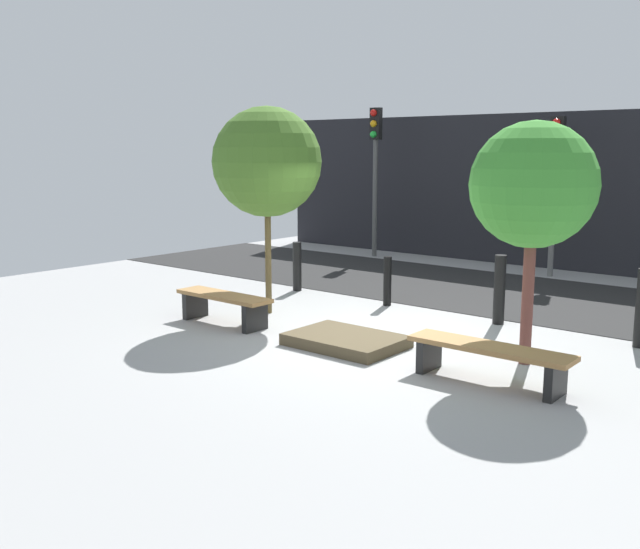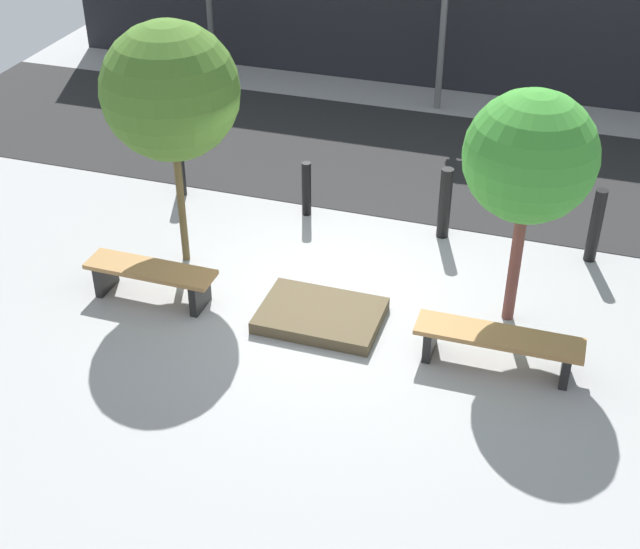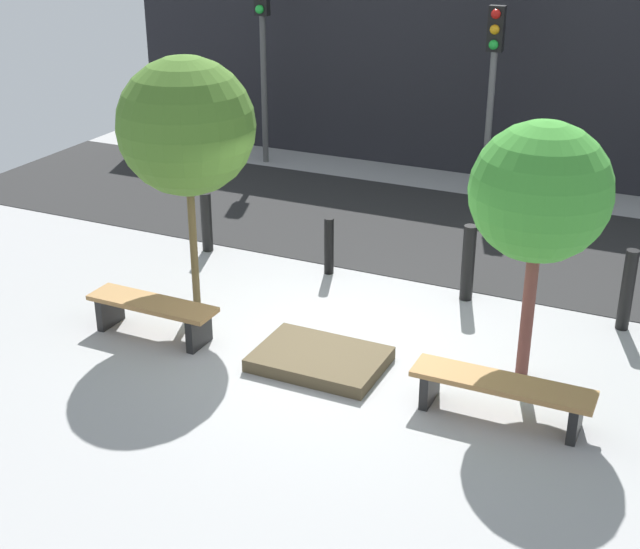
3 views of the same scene
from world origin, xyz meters
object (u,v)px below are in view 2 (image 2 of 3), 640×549
at_px(bollard_right, 596,226).
at_px(bollard_left, 306,189).
at_px(bollard_far_left, 179,167).
at_px(planter_bed, 321,315).
at_px(bench_left, 151,276).
at_px(bollard_center, 445,203).
at_px(tree_behind_left_bench, 170,91).
at_px(bench_right, 498,343).
at_px(tree_behind_right_bench, 530,157).

bearing_deg(bollard_right, bollard_left, 180.00).
bearing_deg(bollard_far_left, planter_bed, -38.98).
height_order(bench_left, bollard_center, bollard_center).
bearing_deg(bollard_center, tree_behind_left_bench, -152.23).
xyz_separation_m(bench_right, tree_behind_left_bench, (-4.50, 1.01, 2.16)).
height_order(bollard_far_left, bollard_right, bollard_right).
bearing_deg(bench_left, bollard_far_left, 108.55).
distance_m(bench_right, tree_behind_right_bench, 2.17).
relative_size(tree_behind_left_bench, bollard_right, 3.08).
height_order(planter_bed, bollard_far_left, bollard_far_left).
bearing_deg(bench_left, planter_bed, 5.52).
xyz_separation_m(bench_left, planter_bed, (2.25, 0.20, -0.26)).
distance_m(bench_left, bollard_right, 6.06).
distance_m(bench_right, bollard_right, 2.90).
distance_m(bench_right, bollard_center, 3.00).
height_order(bench_right, planter_bed, bench_right).
relative_size(bollard_far_left, bollard_center, 0.87).
relative_size(bench_left, bollard_left, 2.00).
height_order(bollard_left, bollard_right, bollard_right).
height_order(bench_left, bollard_left, bollard_left).
bearing_deg(tree_behind_left_bench, bollard_left, 55.36).
distance_m(tree_behind_left_bench, bollard_center, 4.20).
bearing_deg(bench_right, bollard_center, 113.15).
distance_m(bench_left, bench_right, 4.50).
bearing_deg(bollard_right, tree_behind_right_bench, -117.37).
xyz_separation_m(bench_left, bollard_left, (1.20, 2.75, 0.09)).
height_order(bollard_center, bollard_right, bollard_right).
xyz_separation_m(tree_behind_left_bench, bollard_left, (1.20, 1.74, -2.06)).
height_order(planter_bed, bollard_right, bollard_right).
height_order(bench_right, tree_behind_right_bench, tree_behind_right_bench).
relative_size(bench_right, planter_bed, 1.28).
bearing_deg(bench_right, planter_bed, 174.48).
xyz_separation_m(bench_left, bench_right, (4.50, 0.00, -0.01)).
xyz_separation_m(bench_right, planter_bed, (-2.25, 0.20, -0.25)).
bearing_deg(tree_behind_right_bench, bollard_left, 152.23).
distance_m(bollard_far_left, bollard_left, 2.10).
height_order(planter_bed, bollard_left, bollard_left).
xyz_separation_m(planter_bed, bollard_far_left, (-3.15, 2.55, 0.39)).
distance_m(bench_left, bollard_center, 4.29).
bearing_deg(tree_behind_right_bench, bench_left, -167.33).
bearing_deg(bollard_far_left, tree_behind_left_bench, -62.63).
bearing_deg(planter_bed, bollard_right, 38.98).
xyz_separation_m(bench_right, tree_behind_right_bench, (-0.00, 1.01, 1.92)).
relative_size(bench_left, tree_behind_right_bench, 0.57).
bearing_deg(bollard_center, bench_left, -140.20).
distance_m(bollard_far_left, bollard_right, 6.29).
distance_m(tree_behind_left_bench, bollard_far_left, 2.81).
xyz_separation_m(planter_bed, bollard_left, (-1.05, 2.55, 0.35)).
xyz_separation_m(tree_behind_right_bench, bollard_far_left, (-5.39, 1.74, -1.78)).
height_order(bench_left, bollard_far_left, bollard_far_left).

